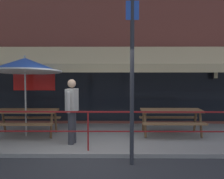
{
  "coord_description": "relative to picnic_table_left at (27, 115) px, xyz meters",
  "views": [
    {
      "loc": [
        0.66,
        -7.14,
        2.12
      ],
      "look_at": [
        0.57,
        1.6,
        1.5
      ],
      "focal_mm": 50.0,
      "sensor_mm": 36.0,
      "label": 1
    }
  ],
  "objects": [
    {
      "name": "ground_plane",
      "position": [
        1.97,
        -1.98,
        -0.71
      ],
      "size": [
        120.0,
        120.0,
        0.0
      ],
      "primitive_type": "plane",
      "color": "#2D2D30"
    },
    {
      "name": "patio_deck",
      "position": [
        1.97,
        0.02,
        -0.66
      ],
      "size": [
        15.0,
        4.0,
        0.1
      ],
      "primitive_type": "cube",
      "color": "gray",
      "rests_on": "ground"
    },
    {
      "name": "patio_umbrella_left",
      "position": [
        -0.0,
        -0.08,
        1.47
      ],
      "size": [
        2.14,
        2.14,
        2.4
      ],
      "color": "#B7B2A8",
      "rests_on": "patio_deck"
    },
    {
      "name": "street_sign_pole",
      "position": [
        2.99,
        -2.43,
        1.66
      ],
      "size": [
        0.28,
        0.09,
        4.61
      ],
      "color": "#2D2D33",
      "rests_on": "ground"
    },
    {
      "name": "restaurant_building",
      "position": [
        1.97,
        2.25,
        3.27
      ],
      "size": [
        15.0,
        1.6,
        8.01
      ],
      "color": "brown",
      "rests_on": "ground"
    },
    {
      "name": "pedestrian_walking",
      "position": [
        1.49,
        -0.97,
        0.35
      ],
      "size": [
        0.32,
        0.61,
        1.71
      ],
      "color": "#333338",
      "rests_on": "patio_deck"
    },
    {
      "name": "picnic_table_centre",
      "position": [
        4.3,
        0.11,
        0.0
      ],
      "size": [
        1.8,
        1.42,
        0.76
      ],
      "color": "brown",
      "rests_on": "patio_deck"
    },
    {
      "name": "picnic_table_left",
      "position": [
        0.0,
        0.0,
        0.0
      ],
      "size": [
        1.8,
        1.42,
        0.76
      ],
      "color": "brown",
      "rests_on": "patio_deck"
    },
    {
      "name": "patio_railing",
      "position": [
        1.97,
        -1.68,
        0.09
      ],
      "size": [
        13.84,
        0.04,
        0.97
      ],
      "color": "maroon",
      "rests_on": "patio_deck"
    }
  ]
}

